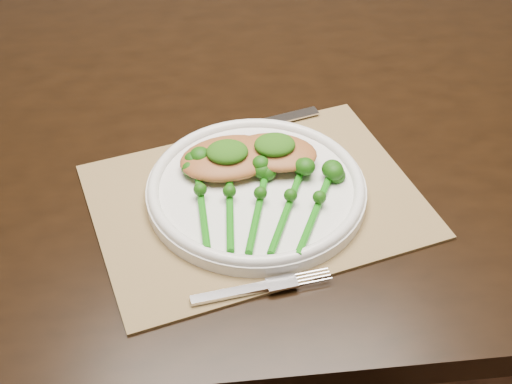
{
  "coord_description": "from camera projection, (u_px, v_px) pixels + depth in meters",
  "views": [
    {
      "loc": [
        -0.2,
        -0.92,
        1.39
      ],
      "look_at": [
        -0.15,
        -0.24,
        0.78
      ],
      "focal_mm": 50.0,
      "sensor_mm": 36.0,
      "label": 1
    }
  ],
  "objects": [
    {
      "name": "placemat",
      "position": [
        256.0,
        201.0,
        0.94
      ],
      "size": [
        0.49,
        0.41,
        0.0
      ],
      "primitive_type": "cube",
      "rotation": [
        0.0,
        0.0,
        0.29
      ],
      "color": "olive",
      "rests_on": "dining_table"
    },
    {
      "name": "chicken_fillet_left",
      "position": [
        229.0,
        158.0,
        0.96
      ],
      "size": [
        0.15,
        0.12,
        0.03
      ],
      "primitive_type": "ellipsoid",
      "rotation": [
        0.0,
        0.0,
        0.19
      ],
      "color": "#AA6431",
      "rests_on": "dinner_plate"
    },
    {
      "name": "knife",
      "position": [
        239.0,
        129.0,
        1.05
      ],
      "size": [
        0.21,
        0.08,
        0.01
      ],
      "rotation": [
        0.0,
        0.0,
        0.31
      ],
      "color": "silver",
      "rests_on": "placemat"
    },
    {
      "name": "pesto_dollop_left",
      "position": [
        227.0,
        152.0,
        0.94
      ],
      "size": [
        0.06,
        0.05,
        0.02
      ],
      "primitive_type": "ellipsoid",
      "color": "#164309",
      "rests_on": "chicken_fillet_left"
    },
    {
      "name": "pesto_dollop_right",
      "position": [
        275.0,
        145.0,
        0.95
      ],
      "size": [
        0.06,
        0.05,
        0.02
      ],
      "primitive_type": "ellipsoid",
      "color": "#164309",
      "rests_on": "chicken_fillet_right"
    },
    {
      "name": "floor",
      "position": [
        312.0,
        372.0,
        1.62
      ],
      "size": [
        4.0,
        4.0,
        0.0
      ],
      "primitive_type": "plane",
      "color": "#542F1C",
      "rests_on": "ground"
    },
    {
      "name": "dinner_plate",
      "position": [
        256.0,
        188.0,
        0.94
      ],
      "size": [
        0.29,
        0.29,
        0.03
      ],
      "color": "white",
      "rests_on": "placemat"
    },
    {
      "name": "dining_table",
      "position": [
        271.0,
        282.0,
        1.33
      ],
      "size": [
        1.62,
        0.94,
        0.75
      ],
      "rotation": [
        0.0,
        0.0,
        0.03
      ],
      "color": "black",
      "rests_on": "ground"
    },
    {
      "name": "broccolini_bundle",
      "position": [
        258.0,
        211.0,
        0.89
      ],
      "size": [
        0.2,
        0.21,
        0.04
      ],
      "rotation": [
        0.0,
        0.0,
        -0.18
      ],
      "color": "#136C0E",
      "rests_on": "dinner_plate"
    },
    {
      "name": "chicken_fillet_right",
      "position": [
        275.0,
        152.0,
        0.96
      ],
      "size": [
        0.13,
        0.1,
        0.02
      ],
      "primitive_type": "ellipsoid",
      "rotation": [
        0.0,
        0.0,
        -0.24
      ],
      "color": "#AA6431",
      "rests_on": "dinner_plate"
    },
    {
      "name": "fork",
      "position": [
        271.0,
        285.0,
        0.83
      ],
      "size": [
        0.17,
        0.05,
        0.01
      ],
      "rotation": [
        0.0,
        0.0,
        0.17
      ],
      "color": "silver",
      "rests_on": "placemat"
    }
  ]
}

